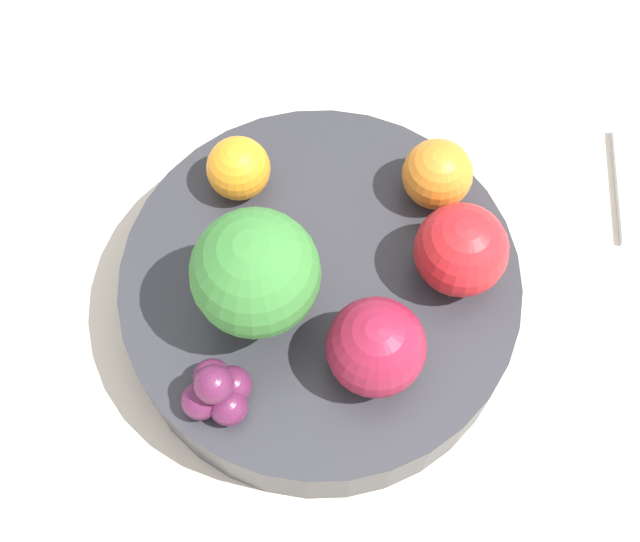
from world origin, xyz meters
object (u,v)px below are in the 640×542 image
(orange_back, at_px, (437,174))
(orange_front, at_px, (238,168))
(broccoli, at_px, (251,266))
(apple_green, at_px, (368,352))
(grape_cluster, at_px, (218,391))
(spoon, at_px, (629,187))
(bowl, at_px, (320,295))
(apple_red, at_px, (461,250))

(orange_back, bearing_deg, orange_front, -32.43)
(broccoli, xyz_separation_m, orange_front, (-0.03, -0.07, -0.03))
(broccoli, distance_m, apple_green, 0.07)
(orange_back, bearing_deg, grape_cluster, 16.39)
(orange_front, relative_size, grape_cluster, 0.95)
(spoon, bearing_deg, orange_front, -24.42)
(bowl, distance_m, spoon, 0.21)
(apple_green, height_order, spoon, apple_green)
(bowl, height_order, apple_green, apple_green)
(orange_back, relative_size, grape_cluster, 1.04)
(grape_cluster, height_order, spoon, grape_cluster)
(apple_red, bearing_deg, spoon, -177.39)
(apple_green, distance_m, spoon, 0.22)
(orange_front, bearing_deg, bowl, 97.53)
(apple_green, height_order, grape_cluster, apple_green)
(orange_front, bearing_deg, apple_green, 92.18)
(bowl, height_order, broccoli, broccoli)
(apple_green, relative_size, spoon, 0.66)
(bowl, height_order, orange_back, orange_back)
(broccoli, bearing_deg, apple_red, 160.14)
(bowl, height_order, grape_cluster, grape_cluster)
(grape_cluster, bearing_deg, broccoli, -137.89)
(broccoli, height_order, apple_red, broccoli)
(apple_green, distance_m, grape_cluster, 0.08)
(grape_cluster, bearing_deg, apple_green, 162.42)
(apple_green, relative_size, orange_front, 1.42)
(apple_red, xyz_separation_m, apple_green, (0.07, 0.02, 0.00))
(bowl, xyz_separation_m, broccoli, (0.04, -0.00, 0.07))
(bowl, xyz_separation_m, orange_back, (-0.08, -0.01, 0.04))
(spoon, bearing_deg, broccoli, -7.12)
(bowl, relative_size, broccoli, 2.75)
(orange_back, height_order, grape_cluster, orange_back)
(broccoli, xyz_separation_m, apple_green, (-0.03, 0.06, -0.02))
(apple_red, relative_size, orange_front, 1.39)
(orange_front, xyz_separation_m, orange_back, (-0.09, 0.06, 0.00))
(apple_green, relative_size, grape_cluster, 1.35)
(apple_green, xyz_separation_m, grape_cluster, (0.07, -0.02, -0.01))
(apple_green, bearing_deg, broccoli, -62.51)
(apple_red, xyz_separation_m, spoon, (-0.14, -0.01, -0.07))
(orange_front, bearing_deg, broccoli, 68.78)
(bowl, relative_size, apple_red, 4.42)
(apple_red, height_order, spoon, apple_red)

